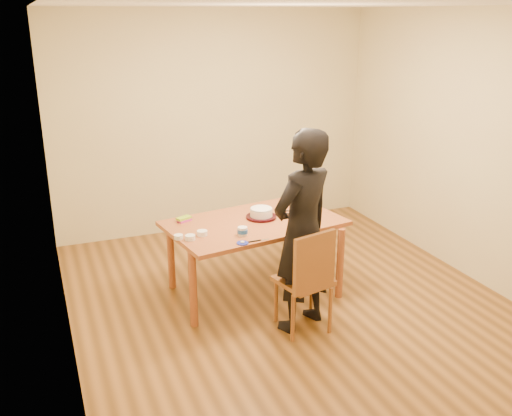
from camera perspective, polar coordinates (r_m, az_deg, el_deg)
name	(u,v)px	position (r m, az deg, el deg)	size (l,w,h in m)	color
room_shell	(276,157)	(5.38, 2.06, 5.11)	(4.00, 4.50, 2.70)	brown
dining_table	(254,223)	(5.44, -0.20, -1.53)	(1.62, 0.96, 0.04)	brown
dining_chair	(303,281)	(4.96, 4.76, -7.25)	(0.41, 0.41, 0.04)	brown
cake_plate	(261,217)	(5.52, 0.52, -0.90)	(0.30, 0.30, 0.02)	red
cake	(261,212)	(5.50, 0.52, -0.45)	(0.22, 0.22, 0.07)	white
frosting_dome	(261,208)	(5.49, 0.53, 0.02)	(0.21, 0.21, 0.03)	white
frosting_tub	(243,231)	(5.09, -1.36, -2.33)	(0.09, 0.09, 0.08)	white
frosting_lid	(242,243)	(4.92, -1.36, -3.52)	(0.10, 0.10, 0.01)	#1923A3
frosting_dollop	(242,242)	(4.92, -1.36, -3.38)	(0.04, 0.04, 0.02)	white
ramekin_green	(190,237)	(5.03, -6.60, -2.95)	(0.09, 0.09, 0.04)	white
ramekin_yellow	(202,233)	(5.11, -5.41, -2.51)	(0.09, 0.09, 0.04)	white
ramekin_multi	(179,237)	(5.06, -7.76, -2.88)	(0.08, 0.08, 0.04)	white
candy_box_pink	(184,220)	(5.48, -7.17, -1.22)	(0.13, 0.07, 0.02)	#E4358A
candy_box_green	(184,218)	(5.47, -7.24, -1.00)	(0.14, 0.07, 0.02)	green
spatula	(253,241)	(4.96, -0.33, -3.35)	(0.16, 0.01, 0.01)	black
person	(302,232)	(4.82, 4.66, -2.37)	(0.65, 0.42, 1.77)	black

